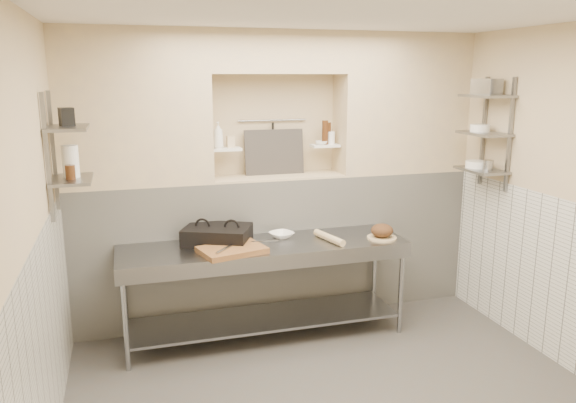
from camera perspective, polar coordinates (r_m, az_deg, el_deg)
name	(u,v)px	position (r m, az deg, el deg)	size (l,w,h in m)	color
ceiling	(348,2)	(3.83, 6.12, 19.54)	(4.00, 3.90, 0.10)	silver
wall_left	(23,245)	(3.71, -25.32, -4.03)	(0.10, 3.90, 2.80)	#CCB381
wall_back	(271,173)	(5.79, -1.77, 2.87)	(4.00, 0.10, 2.80)	#CCB381
wall_front	(549,355)	(2.31, 24.97, -13.93)	(4.00, 0.10, 2.80)	#CCB381
backwall_lower	(277,245)	(5.72, -1.09, -4.47)	(4.00, 0.40, 1.40)	silver
alcove_sill	(277,177)	(5.55, -1.12, 2.55)	(1.30, 0.40, 0.02)	#CCB381
backwall_pillar_left	(134,108)	(5.28, -15.35, 9.13)	(1.35, 0.40, 1.40)	#CCB381
backwall_pillar_right	(401,104)	(5.96, 11.42, 9.69)	(1.35, 0.40, 1.40)	#CCB381
backwall_header	(277,52)	(5.47, -1.18, 14.92)	(1.30, 0.40, 0.40)	#CCB381
wainscot_left	(45,351)	(3.95, -23.44, -13.78)	(0.02, 3.90, 1.40)	silver
wainscot_right	(567,286)	(5.20, 26.46, -7.66)	(0.02, 3.90, 1.40)	silver
alcove_shelf_left	(226,149)	(5.40, -6.28, 5.30)	(0.28, 0.16, 0.03)	white
alcove_shelf_right	(325,146)	(5.66, 3.78, 5.69)	(0.28, 0.16, 0.03)	white
utensil_rail	(272,120)	(5.64, -1.60, 8.25)	(0.02, 0.02, 0.70)	gray
hanging_steel	(273,138)	(5.64, -1.54, 6.51)	(0.02, 0.02, 0.30)	black
splash_panel	(274,152)	(5.61, -1.40, 5.04)	(0.60, 0.02, 0.45)	#383330
shelf_rail_left_a	(53,151)	(4.84, -22.73, 4.73)	(0.03, 0.03, 0.95)	slate
shelf_rail_left_b	(47,158)	(4.44, -23.25, 4.05)	(0.03, 0.03, 0.95)	slate
wall_shelf_left_lower	(72,180)	(4.66, -21.12, 2.09)	(0.30, 0.50, 0.03)	slate
wall_shelf_left_upper	(67,128)	(4.61, -21.52, 6.98)	(0.30, 0.50, 0.03)	slate
shelf_rail_right_a	(483,131)	(5.89, 19.24, 6.76)	(0.03, 0.03, 1.05)	slate
shelf_rail_right_b	(510,135)	(5.57, 21.62, 6.27)	(0.03, 0.03, 1.05)	slate
wall_shelf_right_lower	(481,170)	(5.69, 19.04, 3.03)	(0.30, 0.50, 0.03)	slate
wall_shelf_right_mid	(484,134)	(5.65, 19.29, 6.53)	(0.30, 0.50, 0.03)	slate
wall_shelf_right_upper	(487,96)	(5.63, 19.56, 10.07)	(0.30, 0.50, 0.03)	slate
prep_table	(265,272)	(5.15, -2.36, -7.12)	(2.60, 0.70, 0.90)	gray
panini_press	(217,235)	(5.12, -7.19, -3.39)	(0.70, 0.62, 0.16)	black
cutting_board	(232,250)	(4.86, -5.71, -4.91)	(0.54, 0.38, 0.05)	brown
knife_blade	(265,241)	(5.01, -2.31, -4.02)	(0.25, 0.03, 0.01)	gray
tongs	(224,249)	(4.78, -6.51, -4.84)	(0.02, 0.02, 0.25)	gray
mixing_bowl	(281,235)	(5.27, -0.67, -3.41)	(0.22, 0.22, 0.05)	white
rolling_pin	(329,238)	(5.17, 4.20, -3.69)	(0.06, 0.06, 0.43)	#C7B489
bread_board	(382,238)	(5.32, 9.50, -3.65)	(0.28, 0.28, 0.02)	#C7B489
bread_loaf	(382,230)	(5.30, 9.53, -2.92)	(0.21, 0.21, 0.12)	#4C2D19
bottle_soap	(218,135)	(5.35, -7.11, 6.70)	(0.10, 0.10, 0.25)	white
jar_alcove	(231,142)	(5.44, -5.85, 6.07)	(0.07, 0.07, 0.11)	#CCB381
bowl_alcove	(321,143)	(5.63, 3.40, 5.99)	(0.12, 0.12, 0.04)	white
condiment_a	(328,133)	(5.68, 4.08, 6.94)	(0.06, 0.06, 0.22)	#3F200E
condiment_b	(325,132)	(5.63, 3.78, 7.01)	(0.06, 0.06, 0.24)	#3F200E
condiment_c	(331,138)	(5.67, 4.41, 6.47)	(0.07, 0.07, 0.13)	white
jug_left	(71,161)	(4.67, -21.22, 3.82)	(0.12, 0.12, 0.25)	white
jar_left	(70,172)	(4.58, -21.24, 2.78)	(0.07, 0.07, 0.11)	#3F200E
box_left_upper	(67,117)	(4.62, -21.58, 8.01)	(0.10, 0.10, 0.14)	black
bowl_right	(477,164)	(5.75, 18.64, 3.60)	(0.22, 0.22, 0.06)	white
canister_right	(488,165)	(5.61, 19.65, 3.48)	(0.10, 0.10, 0.10)	gray
bowl_right_mid	(480,128)	(5.70, 18.92, 7.08)	(0.19, 0.19, 0.07)	white
basket_right	(487,87)	(5.63, 19.54, 10.94)	(0.19, 0.23, 0.14)	gray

